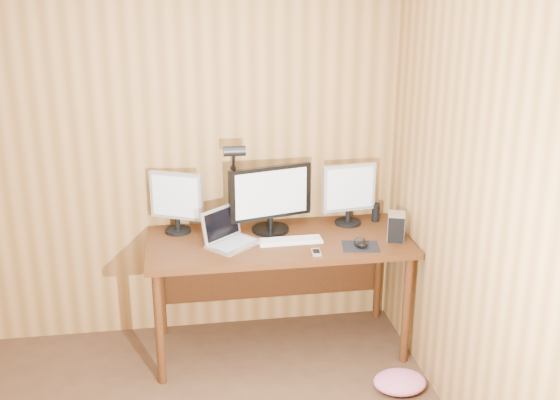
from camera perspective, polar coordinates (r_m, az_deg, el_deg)
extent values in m
plane|color=#AC783E|center=(4.19, -13.61, 4.17)|extent=(4.00, 0.00, 4.00)
cube|color=#45220E|center=(4.03, -0.11, -3.69)|extent=(1.60, 0.70, 0.04)
cube|color=#45220E|center=(4.42, -0.74, -5.43)|extent=(1.48, 0.02, 0.51)
cylinder|color=#45220E|center=(3.89, -10.47, -11.00)|extent=(0.05, 0.05, 0.71)
cylinder|color=#45220E|center=(4.41, -10.33, -7.29)|extent=(0.05, 0.05, 0.71)
cylinder|color=#45220E|center=(4.10, 10.94, -9.39)|extent=(0.05, 0.05, 0.71)
cylinder|color=#45220E|center=(4.59, 8.55, -6.08)|extent=(0.05, 0.05, 0.71)
cylinder|color=black|center=(4.14, -0.84, -2.57)|extent=(0.24, 0.24, 0.02)
cylinder|color=black|center=(4.13, -0.84, -1.99)|extent=(0.04, 0.04, 0.07)
cube|color=black|center=(4.06, -0.85, 0.66)|extent=(0.53, 0.17, 0.33)
cube|color=silver|center=(4.04, -0.74, 0.58)|extent=(0.46, 0.13, 0.29)
cylinder|color=black|center=(4.17, -8.86, -2.64)|extent=(0.16, 0.16, 0.02)
cylinder|color=black|center=(4.16, -8.89, -2.05)|extent=(0.03, 0.03, 0.07)
cube|color=#BBBBC0|center=(4.10, -9.02, 0.37)|extent=(0.32, 0.17, 0.30)
cube|color=silver|center=(4.08, -9.13, 0.29)|extent=(0.27, 0.13, 0.26)
cylinder|color=black|center=(4.28, 5.92, -1.95)|extent=(0.17, 0.17, 0.02)
cylinder|color=black|center=(4.27, 5.94, -1.36)|extent=(0.03, 0.03, 0.07)
cube|color=#BBBBC0|center=(4.21, 6.03, 1.08)|extent=(0.35, 0.08, 0.31)
cube|color=silver|center=(4.19, 6.13, 1.00)|extent=(0.31, 0.05, 0.26)
cube|color=silver|center=(3.93, -4.03, -3.86)|extent=(0.36, 0.35, 0.02)
cube|color=silver|center=(3.96, -5.16, -2.04)|extent=(0.25, 0.23, 0.20)
cube|color=black|center=(3.96, -5.16, -2.04)|extent=(0.22, 0.20, 0.17)
cube|color=#B2B2B7|center=(3.93, -4.04, -3.73)|extent=(0.27, 0.26, 0.00)
cube|color=white|center=(3.97, 0.90, -3.57)|extent=(0.39, 0.13, 0.02)
cube|color=white|center=(3.97, 0.90, -3.44)|extent=(0.36, 0.10, 0.00)
cube|color=black|center=(3.94, 7.03, -4.03)|extent=(0.24, 0.21, 0.00)
ellipsoid|color=black|center=(3.93, 7.04, -3.73)|extent=(0.08, 0.12, 0.04)
cube|color=silver|center=(4.05, 10.08, -2.28)|extent=(0.14, 0.17, 0.16)
cube|color=black|center=(3.99, 10.07, -2.66)|extent=(0.09, 0.04, 0.16)
cube|color=silver|center=(3.82, 3.17, -4.56)|extent=(0.06, 0.10, 0.01)
cube|color=black|center=(3.82, 3.17, -4.46)|extent=(0.04, 0.06, 0.00)
cylinder|color=black|center=(4.34, 8.34, -1.08)|extent=(0.05, 0.05, 0.12)
cube|color=black|center=(4.28, -3.99, -2.20)|extent=(0.05, 0.05, 0.05)
cylinder|color=black|center=(4.21, -4.05, 0.33)|extent=(0.03, 0.03, 0.38)
sphere|color=black|center=(4.16, -4.11, 2.81)|extent=(0.04, 0.04, 0.04)
cylinder|color=black|center=(4.08, -4.06, 3.56)|extent=(0.02, 0.13, 0.16)
cylinder|color=black|center=(3.99, -3.99, 4.28)|extent=(0.14, 0.06, 0.06)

